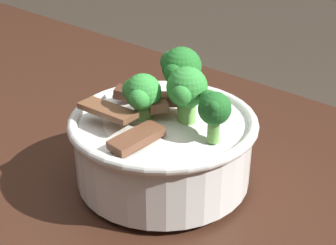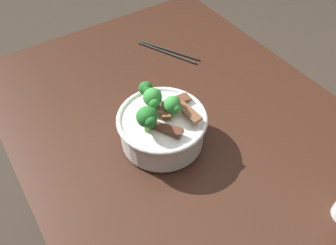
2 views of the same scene
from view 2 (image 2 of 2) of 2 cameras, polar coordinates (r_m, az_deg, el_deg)
dining_table at (r=0.90m, az=9.97°, el=-13.38°), size 1.48×0.81×0.81m
rice_bowl at (r=0.81m, az=-1.03°, el=-0.36°), size 0.21×0.21×0.15m
chopsticks_pair at (r=1.11m, az=-0.05°, el=11.48°), size 0.19×0.11×0.01m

